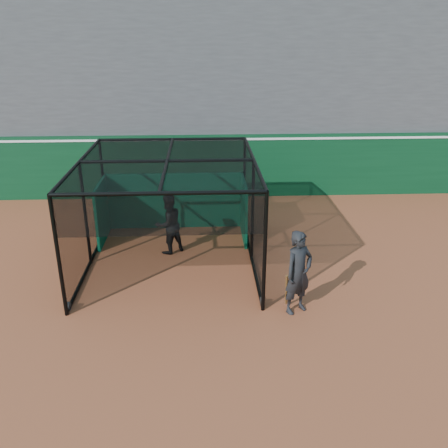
{
  "coord_description": "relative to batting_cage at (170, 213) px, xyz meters",
  "views": [
    {
      "loc": [
        0.5,
        -9.84,
        6.29
      ],
      "look_at": [
        1.06,
        2.0,
        1.4
      ],
      "focal_mm": 38.0,
      "sensor_mm": 36.0,
      "label": 1
    }
  ],
  "objects": [
    {
      "name": "on_deck_player",
      "position": [
        3.14,
        -2.79,
        -0.47
      ],
      "size": [
        0.9,
        0.81,
        2.06
      ],
      "color": "black",
      "rests_on": "ground"
    },
    {
      "name": "batter",
      "position": [
        -0.1,
        0.62,
        -0.59
      ],
      "size": [
        1.12,
        1.08,
        1.83
      ],
      "primitive_type": "imported",
      "rotation": [
        0.0,
        0.0,
        3.76
      ],
      "color": "black",
      "rests_on": "ground"
    },
    {
      "name": "outfield_wall",
      "position": [
        0.44,
        5.87,
        -0.21
      ],
      "size": [
        50.0,
        0.5,
        2.5
      ],
      "color": "#0A3A1D",
      "rests_on": "ground"
    },
    {
      "name": "grandstand",
      "position": [
        0.44,
        9.64,
        2.98
      ],
      "size": [
        50.0,
        7.85,
        8.95
      ],
      "color": "#4C4C4F",
      "rests_on": "ground"
    },
    {
      "name": "batting_cage",
      "position": [
        0.0,
        0.0,
        0.0
      ],
      "size": [
        4.77,
        5.51,
        3.01
      ],
      "color": "black",
      "rests_on": "ground"
    },
    {
      "name": "ground",
      "position": [
        0.44,
        -2.63,
        -1.5
      ],
      "size": [
        120.0,
        120.0,
        0.0
      ],
      "primitive_type": "plane",
      "color": "brown",
      "rests_on": "ground"
    }
  ]
}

